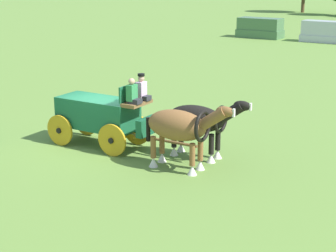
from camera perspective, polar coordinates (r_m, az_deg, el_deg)
ground_plane at (r=20.14m, az=-7.23°, el=-1.95°), size 220.00×220.00×0.00m
show_wagon at (r=19.71m, az=-6.96°, el=1.23°), size 5.82×2.38×2.75m
draft_horse_near at (r=18.30m, az=3.35°, el=0.57°), size 3.03×1.37×2.17m
draft_horse_off at (r=17.18m, az=1.31°, el=-0.14°), size 3.04×1.45×2.27m
parked_vehicle_a at (r=52.32m, az=9.58°, el=10.04°), size 4.48×2.79×1.83m
parked_vehicle_b at (r=50.13m, az=16.62°, el=9.36°), size 5.30×2.77×1.84m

